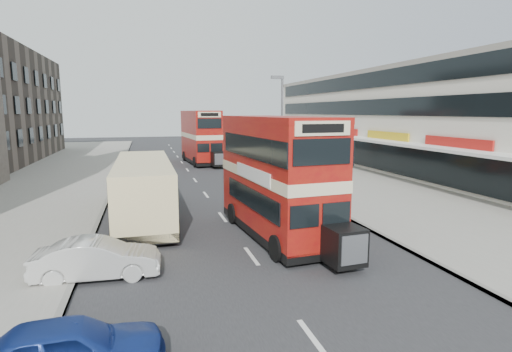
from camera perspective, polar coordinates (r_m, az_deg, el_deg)
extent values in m
plane|color=#28282B|center=(14.00, 1.48, -13.82)|extent=(160.00, 160.00, 0.00)
cube|color=#28282B|center=(33.02, -8.50, -0.57)|extent=(12.00, 90.00, 0.01)
cube|color=gray|center=(36.37, 10.62, 0.36)|extent=(12.00, 90.00, 0.15)
cube|color=gray|center=(33.83, -29.13, -1.27)|extent=(12.00, 90.00, 0.15)
cube|color=gray|center=(32.89, -19.11, -0.89)|extent=(0.20, 90.00, 0.16)
cube|color=gray|center=(34.23, 1.69, -0.02)|extent=(0.20, 90.00, 0.16)
cube|color=silver|center=(41.76, 19.61, 7.19)|extent=(8.00, 46.00, 9.00)
cube|color=black|center=(39.77, 14.57, 3.17)|extent=(0.10, 44.00, 2.40)
cube|color=gray|center=(41.91, 19.94, 13.48)|extent=(8.20, 46.20, 0.40)
cube|color=white|center=(39.25, 13.57, 5.18)|extent=(1.80, 44.00, 0.20)
cylinder|color=slate|center=(32.09, 3.62, 6.41)|extent=(0.16, 0.16, 8.00)
cube|color=slate|center=(32.04, 3.00, 13.57)|extent=(1.00, 0.20, 0.25)
cube|color=black|center=(18.24, 2.73, -7.19)|extent=(3.18, 8.14, 0.35)
cube|color=maroon|center=(17.95, 2.76, -3.53)|extent=(3.16, 8.13, 2.19)
cube|color=beige|center=(17.72, 2.79, 0.39)|extent=(3.21, 8.18, 0.45)
cube|color=maroon|center=(17.58, 2.82, 4.24)|extent=(3.16, 8.13, 2.09)
cube|color=maroon|center=(17.53, 2.85, 7.90)|extent=(3.19, 8.16, 0.25)
cube|color=black|center=(14.49, 12.20, -9.45)|extent=(1.29, 1.29, 1.29)
cube|color=black|center=(43.85, -7.67, 2.27)|extent=(3.33, 8.58, 0.37)
cube|color=maroon|center=(43.72, -7.71, 3.91)|extent=(3.31, 8.58, 2.31)
cube|color=beige|center=(43.63, -7.74, 5.62)|extent=(3.35, 8.62, 0.47)
cube|color=maroon|center=(43.57, -7.78, 7.27)|extent=(3.31, 8.58, 2.20)
cube|color=maroon|center=(43.56, -7.81, 8.83)|extent=(3.33, 8.60, 0.26)
cube|color=black|center=(39.27, -5.25, 2.38)|extent=(1.36, 1.36, 1.36)
cube|color=black|center=(21.80, -15.25, -4.62)|extent=(2.68, 10.46, 0.42)
cube|color=beige|center=(21.56, -15.38, -1.51)|extent=(2.66, 10.46, 2.72)
imported|color=navy|center=(9.75, -24.72, -21.15)|extent=(3.95, 1.80, 1.31)
imported|color=beige|center=(14.59, -21.25, -10.71)|extent=(4.07, 1.59, 1.32)
imported|color=maroon|center=(30.16, 2.42, -0.08)|extent=(4.86, 2.35, 1.36)
imported|color=orange|center=(34.14, -0.82, 0.75)|extent=(4.06, 2.14, 1.09)
imported|color=gray|center=(27.80, 9.15, -0.43)|extent=(0.66, 0.52, 1.57)
imported|color=gray|center=(44.99, 1.60, 3.45)|extent=(1.17, 0.64, 1.89)
imported|color=gray|center=(34.64, -1.68, 0.76)|extent=(0.78, 1.86, 0.95)
imported|color=black|center=(34.53, -1.69, 2.11)|extent=(0.73, 0.51, 1.90)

